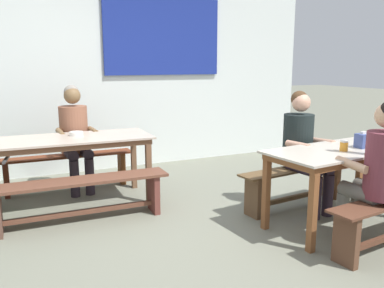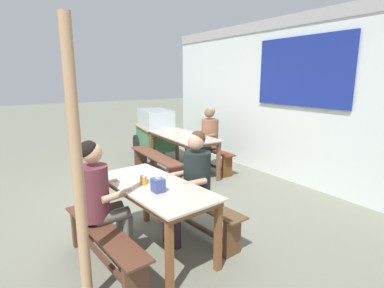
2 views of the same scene
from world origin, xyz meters
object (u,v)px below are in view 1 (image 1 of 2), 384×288
object	(u,v)px
dining_table_near	(342,157)
person_near_front	(378,167)
bench_far_front	(81,193)
person_center_facing	(75,132)
dining_table_far	(71,144)
person_right_near_table	(303,145)
bench_near_back	(295,182)
tissue_box	(363,141)
condiment_jar	(344,146)
soup_bowl	(76,134)
bench_far_back	(67,167)

from	to	relation	value
dining_table_near	person_near_front	world-z (taller)	person_near_front
bench_far_front	person_center_facing	size ratio (longest dim) A/B	1.34
dining_table_far	person_right_near_table	size ratio (longest dim) A/B	1.37
bench_near_back	tissue_box	size ratio (longest dim) A/B	9.03
bench_near_back	condiment_jar	world-z (taller)	condiment_jar
tissue_box	bench_far_front	bearing A→B (deg)	154.20
bench_far_front	condiment_jar	distance (m)	2.58
tissue_box	bench_near_back	bearing A→B (deg)	111.92
soup_bowl	bench_far_front	bearing A→B (deg)	-98.26
dining_table_near	condiment_jar	distance (m)	0.17
condiment_jar	tissue_box	bearing A→B (deg)	6.40
person_right_near_table	bench_near_back	bearing A→B (deg)	100.68
tissue_box	soup_bowl	bearing A→B (deg)	141.74
bench_far_back	person_center_facing	world-z (taller)	person_center_facing
tissue_box	soup_bowl	world-z (taller)	tissue_box
person_center_facing	tissue_box	size ratio (longest dim) A/B	8.19
bench_far_back	person_right_near_table	world-z (taller)	person_right_near_table
dining_table_far	dining_table_near	world-z (taller)	same
bench_far_back	person_center_facing	distance (m)	0.47
dining_table_far	bench_near_back	size ratio (longest dim) A/B	1.22
dining_table_far	person_near_front	world-z (taller)	person_near_front
bench_near_back	person_center_facing	xyz separation A→B (m)	(-2.07, 1.68, 0.46)
dining_table_near	person_right_near_table	distance (m)	0.52
person_near_front	person_center_facing	distance (m)	3.43
person_right_near_table	person_center_facing	bearing A→B (deg)	140.04
bench_far_back	condiment_jar	world-z (taller)	condiment_jar
bench_near_back	person_center_facing	bearing A→B (deg)	141.06
dining_table_far	condiment_jar	size ratio (longest dim) A/B	17.74
tissue_box	dining_table_far	bearing A→B (deg)	144.03
dining_table_far	bench_far_back	world-z (taller)	dining_table_far
person_center_facing	bench_near_back	bearing A→B (deg)	-38.94
dining_table_near	bench_near_back	bearing A→B (deg)	95.57
dining_table_far	soup_bowl	xyz separation A→B (m)	(0.08, 0.09, 0.10)
person_near_front	person_center_facing	size ratio (longest dim) A/B	0.98
bench_near_back	person_right_near_table	size ratio (longest dim) A/B	1.13
person_right_near_table	condiment_jar	size ratio (longest dim) A/B	12.92
dining_table_near	bench_far_front	distance (m)	2.58
dining_table_near	person_near_front	bearing A→B (deg)	-105.99
dining_table_near	dining_table_far	bearing A→B (deg)	142.55
person_right_near_table	tissue_box	bearing A→B (deg)	-66.72
bench_far_back	tissue_box	xyz separation A→B (m)	(2.45, -2.38, 0.54)
bench_far_front	dining_table_near	bearing A→B (deg)	-26.65
dining_table_far	person_center_facing	size ratio (longest dim) A/B	1.35
person_center_facing	soup_bowl	distance (m)	0.44
person_center_facing	condiment_jar	world-z (taller)	person_center_facing
bench_near_back	person_center_facing	world-z (taller)	person_center_facing
bench_far_back	person_center_facing	xyz separation A→B (m)	(0.11, -0.06, 0.45)
person_near_front	person_center_facing	xyz separation A→B (m)	(-1.98, 2.81, 0.01)
tissue_box	condiment_jar	xyz separation A→B (m)	(-0.28, -0.03, -0.02)
person_center_facing	tissue_box	world-z (taller)	person_center_facing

